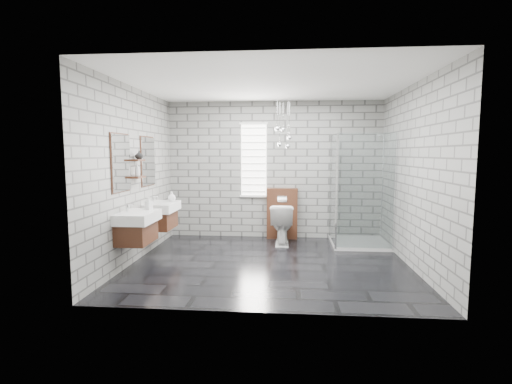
# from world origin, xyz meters

# --- Properties ---
(floor) EXTENTS (4.20, 3.60, 0.02)m
(floor) POSITION_xyz_m (0.00, 0.00, -0.01)
(floor) COLOR black
(floor) RESTS_ON ground
(ceiling) EXTENTS (4.20, 3.60, 0.02)m
(ceiling) POSITION_xyz_m (0.00, 0.00, 2.71)
(ceiling) COLOR white
(ceiling) RESTS_ON wall_back
(wall_back) EXTENTS (4.20, 0.02, 2.70)m
(wall_back) POSITION_xyz_m (0.00, 1.81, 1.35)
(wall_back) COLOR gray
(wall_back) RESTS_ON floor
(wall_front) EXTENTS (4.20, 0.02, 2.70)m
(wall_front) POSITION_xyz_m (0.00, -1.81, 1.35)
(wall_front) COLOR gray
(wall_front) RESTS_ON floor
(wall_left) EXTENTS (0.02, 3.60, 2.70)m
(wall_left) POSITION_xyz_m (-2.11, 0.00, 1.35)
(wall_left) COLOR gray
(wall_left) RESTS_ON floor
(wall_right) EXTENTS (0.02, 3.60, 2.70)m
(wall_right) POSITION_xyz_m (2.11, 0.00, 1.35)
(wall_right) COLOR gray
(wall_right) RESTS_ON floor
(vanity_left) EXTENTS (0.47, 0.70, 1.57)m
(vanity_left) POSITION_xyz_m (-1.91, -0.50, 0.76)
(vanity_left) COLOR #4A2716
(vanity_left) RESTS_ON wall_left
(vanity_right) EXTENTS (0.47, 0.70, 1.57)m
(vanity_right) POSITION_xyz_m (-1.91, 0.53, 0.76)
(vanity_right) COLOR #4A2716
(vanity_right) RESTS_ON wall_left
(shelf_lower) EXTENTS (0.14, 0.30, 0.03)m
(shelf_lower) POSITION_xyz_m (-2.03, -0.05, 1.32)
(shelf_lower) COLOR #4A2716
(shelf_lower) RESTS_ON wall_left
(shelf_upper) EXTENTS (0.14, 0.30, 0.03)m
(shelf_upper) POSITION_xyz_m (-2.03, -0.05, 1.58)
(shelf_upper) COLOR #4A2716
(shelf_upper) RESTS_ON wall_left
(window) EXTENTS (0.56, 0.05, 1.48)m
(window) POSITION_xyz_m (-0.40, 1.78, 1.55)
(window) COLOR white
(window) RESTS_ON wall_back
(cistern_panel) EXTENTS (0.60, 0.20, 1.00)m
(cistern_panel) POSITION_xyz_m (0.17, 1.70, 0.50)
(cistern_panel) COLOR #4A2716
(cistern_panel) RESTS_ON floor
(flush_plate) EXTENTS (0.18, 0.01, 0.12)m
(flush_plate) POSITION_xyz_m (0.17, 1.60, 0.80)
(flush_plate) COLOR silver
(flush_plate) RESTS_ON cistern_panel
(shower_enclosure) EXTENTS (1.00, 1.00, 2.03)m
(shower_enclosure) POSITION_xyz_m (1.50, 1.18, 0.50)
(shower_enclosure) COLOR white
(shower_enclosure) RESTS_ON floor
(pendant_cluster) EXTENTS (0.31, 0.28, 0.93)m
(pendant_cluster) POSITION_xyz_m (0.19, 1.38, 1.99)
(pendant_cluster) COLOR silver
(pendant_cluster) RESTS_ON ceiling
(toilet) EXTENTS (0.42, 0.74, 0.75)m
(toilet) POSITION_xyz_m (0.17, 1.24, 0.38)
(toilet) COLOR white
(toilet) RESTS_ON floor
(soap_bottle_a) EXTENTS (0.11, 0.11, 0.19)m
(soap_bottle_a) POSITION_xyz_m (-1.79, -0.26, 0.94)
(soap_bottle_a) COLOR #B2B2B2
(soap_bottle_a) RESTS_ON vanity_left
(soap_bottle_b) EXTENTS (0.16, 0.16, 0.17)m
(soap_bottle_b) POSITION_xyz_m (-1.75, 0.71, 0.94)
(soap_bottle_b) COLOR #B2B2B2
(soap_bottle_b) RESTS_ON vanity_right
(soap_bottle_c) EXTENTS (0.09, 0.09, 0.20)m
(soap_bottle_c) POSITION_xyz_m (-2.02, -0.09, 1.43)
(soap_bottle_c) COLOR #B2B2B2
(soap_bottle_c) RESTS_ON shelf_lower
(vase) EXTENTS (0.16, 0.16, 0.13)m
(vase) POSITION_xyz_m (-2.02, 0.00, 1.66)
(vase) COLOR #B2B2B2
(vase) RESTS_ON shelf_upper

